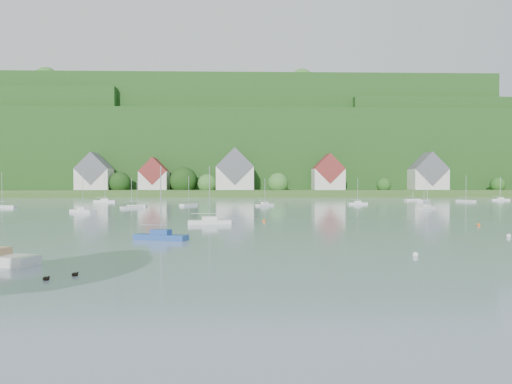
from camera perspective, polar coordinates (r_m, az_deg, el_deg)
far_shore_strip at (r=212.07m, az=-3.87°, el=-0.09°), size 600.00×60.00×3.00m
forested_ridge at (r=281.08m, az=-3.21°, el=4.54°), size 620.00×181.22×69.89m
village_building_0 at (r=208.89m, az=-19.29°, el=2.04°), size 14.00×10.40×16.00m
village_building_1 at (r=204.60m, az=-12.44°, el=1.88°), size 12.00×9.36×14.00m
village_building_2 at (r=199.94m, az=-2.59°, el=2.36°), size 16.00×11.44×18.00m
village_building_3 at (r=201.16m, az=8.88°, el=2.10°), size 13.00×10.40×15.50m
village_building_4 at (r=217.58m, az=20.43°, el=2.01°), size 15.00×10.40×16.50m
near_sailboat_1 at (r=46.72m, az=-11.64°, el=-5.29°), size 5.59×3.17×7.28m
near_sailboat_3 at (r=63.59m, az=-5.75°, el=-3.59°), size 6.02×2.27×7.93m
mooring_buoy_1 at (r=37.51m, az=19.04°, el=-7.51°), size 0.46×0.46×0.46m
mooring_buoy_2 at (r=67.79m, az=25.75°, el=-3.77°), size 0.42×0.42×0.42m
mooring_buoy_3 at (r=67.27m, az=1.00°, el=-3.70°), size 0.47×0.47×0.47m
mooring_buoy_4 at (r=54.62m, az=28.68°, el=-4.92°), size 0.48×0.48×0.48m
duck_pair at (r=29.78m, az=-22.90°, el=-9.57°), size 1.62×1.46×0.29m
far_sailboat_cluster at (r=128.55m, az=-1.64°, el=-1.29°), size 187.34×79.08×8.71m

